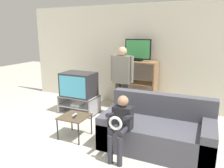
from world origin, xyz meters
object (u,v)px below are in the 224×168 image
at_px(remote_control_black, 75,116).
at_px(person_seated_child, 121,122).
at_px(media_shelf, 137,85).
at_px(remote_control_white, 75,115).
at_px(television_main, 79,84).
at_px(tv_stand, 79,104).
at_px(person_standing_adult, 122,75).
at_px(television_flat, 138,51).
at_px(snack_table, 75,118).
at_px(couch, 157,131).

bearing_deg(remote_control_black, person_seated_child, -26.58).
xyz_separation_m(media_shelf, remote_control_black, (-0.52, -2.00, -0.20)).
bearing_deg(person_seated_child, remote_control_white, 163.52).
bearing_deg(remote_control_white, remote_control_black, -59.35).
relative_size(television_main, person_seated_child, 0.79).
xyz_separation_m(tv_stand, remote_control_white, (0.61, -1.10, 0.22)).
relative_size(remote_control_black, person_standing_adult, 0.09).
xyz_separation_m(tv_stand, television_flat, (1.18, 0.85, 1.27)).
bearing_deg(tv_stand, remote_control_white, -61.04).
height_order(media_shelf, snack_table, media_shelf).
bearing_deg(remote_control_black, television_flat, 62.68).
relative_size(person_standing_adult, person_seated_child, 1.64).
distance_m(television_main, snack_table, 1.32).
relative_size(television_flat, person_standing_adult, 0.40).
bearing_deg(media_shelf, tv_stand, -144.93).
bearing_deg(television_main, remote_control_white, -61.17).
bearing_deg(person_standing_adult, television_flat, 78.91).
height_order(media_shelf, television_flat, television_flat).
distance_m(television_main, person_standing_adult, 1.08).
bearing_deg(person_standing_adult, snack_table, -107.80).
height_order(snack_table, remote_control_black, remote_control_black).
relative_size(television_flat, snack_table, 1.30).
bearing_deg(television_flat, person_standing_adult, -101.09).
xyz_separation_m(television_flat, snack_table, (-0.55, -1.98, -1.10)).
distance_m(tv_stand, person_seated_child, 2.20).
relative_size(media_shelf, remote_control_white, 8.50).
bearing_deg(television_main, television_flat, 36.35).
distance_m(remote_control_white, person_seated_child, 1.10).
relative_size(television_flat, remote_control_white, 4.47).
bearing_deg(remote_control_black, media_shelf, 62.49).
height_order(television_main, person_standing_adult, person_standing_adult).
xyz_separation_m(television_flat, remote_control_white, (-0.57, -1.95, -1.05)).
xyz_separation_m(television_main, remote_control_black, (0.65, -1.16, -0.28)).
bearing_deg(television_flat, remote_control_black, -104.39).
bearing_deg(person_seated_child, media_shelf, 101.92).
distance_m(tv_stand, media_shelf, 1.50).
bearing_deg(television_flat, television_main, -143.65).
distance_m(remote_control_black, person_seated_child, 1.03).
bearing_deg(television_main, tv_stand, 130.71).
xyz_separation_m(television_main, person_standing_adult, (1.03, 0.17, 0.27)).
bearing_deg(remote_control_white, person_standing_adult, 65.91).
distance_m(remote_control_black, person_standing_adult, 1.49).
distance_m(television_flat, person_seated_child, 2.47).
bearing_deg(snack_table, television_main, 118.83).
bearing_deg(person_standing_adult, remote_control_black, -106.06).
bearing_deg(couch, snack_table, -169.61).
relative_size(remote_control_black, couch, 0.08).
height_order(couch, person_seated_child, person_seated_child).
height_order(remote_control_black, remote_control_white, same).
xyz_separation_m(television_flat, person_standing_adult, (-0.13, -0.69, -0.50)).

